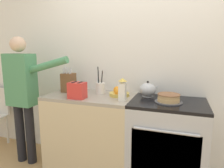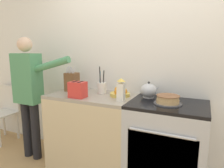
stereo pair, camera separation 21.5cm
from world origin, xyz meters
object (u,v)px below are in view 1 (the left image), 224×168
fruit_bowl (119,93)px  stove_range (166,144)px  tea_kettle (148,90)px  utensil_crock (100,88)px  toaster (77,90)px  person_baker (22,90)px  knife_block (69,82)px  milk_carton (122,90)px  layer_cake (169,98)px

fruit_bowl → stove_range: bearing=-7.0°
tea_kettle → utensil_crock: 0.55m
toaster → person_baker: 0.79m
knife_block → milk_carton: knife_block is taller
person_baker → tea_kettle: bearing=24.4°
knife_block → person_baker: 0.57m
stove_range → knife_block: 1.33m
fruit_bowl → toaster: (-0.39, -0.25, 0.05)m
toaster → person_baker: size_ratio=0.12×
layer_cake → tea_kettle: (-0.24, 0.18, 0.04)m
utensil_crock → toaster: 0.32m
fruit_bowl → toaster: toaster is taller
knife_block → layer_cake: bearing=-4.7°
utensil_crock → fruit_bowl: (0.24, -0.03, -0.04)m
stove_range → fruit_bowl: 0.74m
stove_range → person_baker: size_ratio=0.58×
stove_range → utensil_crock: size_ratio=2.86×
utensil_crock → tea_kettle: bearing=5.6°
tea_kettle → fruit_bowl: tea_kettle is taller
layer_cake → knife_block: size_ratio=0.85×
knife_block → person_baker: size_ratio=0.20×
toaster → tea_kettle: bearing=25.5°
utensil_crock → fruit_bowl: 0.25m
stove_range → tea_kettle: size_ratio=4.20×
tea_kettle → toaster: toaster is taller
knife_block → utensil_crock: utensil_crock is taller
stove_range → tea_kettle: tea_kettle is taller
stove_range → person_baker: person_baker is taller
toaster → knife_block: bearing=135.7°
toaster → fruit_bowl: bearing=32.4°
stove_range → knife_block: knife_block is taller
utensil_crock → milk_carton: 0.41m
milk_carton → person_baker: bearing=-179.4°
stove_range → tea_kettle: (-0.24, 0.15, 0.53)m
layer_cake → milk_carton: 0.47m
fruit_bowl → layer_cake: bearing=-10.0°
tea_kettle → knife_block: (-0.96, -0.08, 0.04)m
knife_block → toaster: bearing=-44.3°
layer_cake → tea_kettle: bearing=142.6°
fruit_bowl → toaster: 0.47m
stove_range → milk_carton: size_ratio=3.89×
toaster → utensil_crock: bearing=62.1°
milk_carton → person_baker: (-1.27, -0.01, -0.09)m
stove_range → knife_block: size_ratio=2.91×
tea_kettle → knife_block: bearing=-175.1°
fruit_bowl → milk_carton: (0.09, -0.19, 0.08)m
utensil_crock → milk_carton: utensil_crock is taller
knife_block → toaster: size_ratio=1.65×
layer_cake → milk_carton: size_ratio=1.14×
utensil_crock → fruit_bowl: bearing=-7.2°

